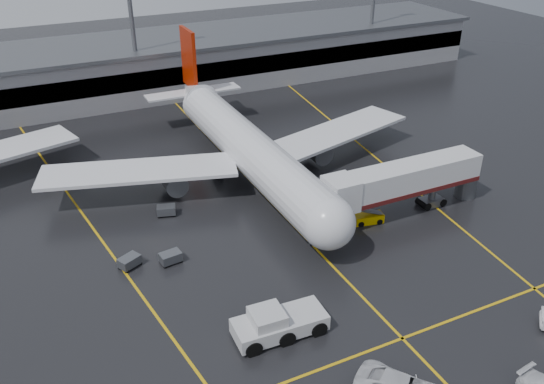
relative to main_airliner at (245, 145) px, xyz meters
name	(u,v)px	position (x,y,z in m)	size (l,w,h in m)	color
ground	(280,212)	(0.00, -9.70, -4.21)	(220.00, 220.00, 0.00)	black
apron_line_centre	(280,212)	(0.00, -9.70, -4.20)	(0.25, 90.00, 0.02)	gold
apron_line_stop	(402,338)	(0.00, -31.70, -4.20)	(60.00, 0.25, 0.02)	gold
apron_line_left	(80,210)	(-20.00, 0.30, -4.20)	(0.25, 70.00, 0.02)	gold
apron_line_right	(366,149)	(18.00, 0.30, -4.20)	(0.25, 70.00, 0.02)	gold
terminal	(158,64)	(0.00, 38.23, 0.11)	(122.00, 19.00, 8.60)	gray
light_mast_mid	(131,13)	(-5.00, 32.30, 10.27)	(3.00, 1.20, 25.45)	#595B60
main_airliner	(245,145)	(0.00, 0.00, 0.00)	(48.80, 45.60, 14.10)	silver
jet_bridge	(405,182)	(11.87, -15.70, -0.28)	(19.90, 3.40, 6.05)	silver
pushback_tractor	(277,324)	(-8.83, -26.89, -3.13)	(7.70, 3.56, 2.70)	#BDBDC0
belt_loader	(368,218)	(7.54, -15.69, -3.71)	(3.38, 2.03, 2.01)	#D9AB01
baggage_cart_a	(171,257)	(-13.71, -13.65, -3.58)	(2.16, 1.56, 1.12)	#595B60
baggage_cart_b	(129,261)	(-17.43, -12.61, -3.58)	(2.37, 2.06, 1.12)	#595B60
baggage_cart_c	(166,210)	(-11.56, -4.85, -3.58)	(2.29, 1.82, 1.12)	#595B60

